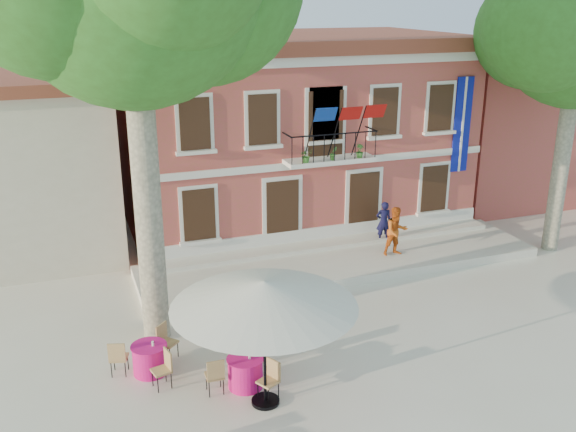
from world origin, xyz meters
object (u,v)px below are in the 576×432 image
Objects in this scene: cafe_table_0 at (150,358)px; pedestrian_navy at (384,222)px; cafe_table_1 at (245,371)px; pedestrian_orange at (396,231)px; patio_umbrella at (264,294)px.

pedestrian_navy is at bearing 30.07° from cafe_table_0.
cafe_table_1 is (-7.29, -6.80, -0.64)m from pedestrian_navy.
pedestrian_orange is at bearing 24.27° from cafe_table_0.
pedestrian_orange is 0.93× the size of cafe_table_1.
patio_umbrella reaches higher than cafe_table_1.
patio_umbrella is 3.94m from cafe_table_0.
patio_umbrella is 2.27× the size of cafe_table_0.
cafe_table_1 is (-0.24, 0.79, -2.34)m from patio_umbrella.
cafe_table_1 is (2.07, -1.38, 0.00)m from cafe_table_0.
patio_umbrella is 9.44m from pedestrian_orange.
patio_umbrella reaches higher than cafe_table_0.
pedestrian_navy is at bearing 82.60° from pedestrian_orange.
pedestrian_navy is at bearing 47.13° from patio_umbrella.
pedestrian_navy reaches higher than cafe_table_0.
pedestrian_navy is 1.31m from pedestrian_orange.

